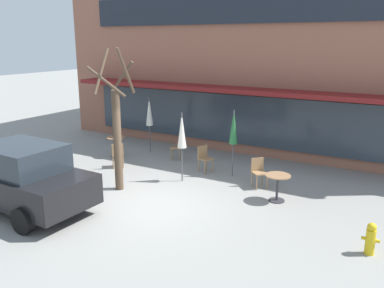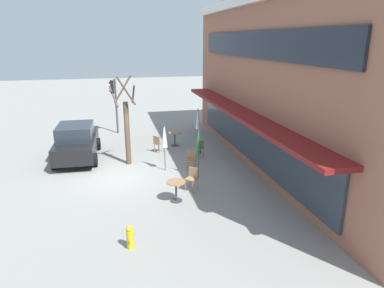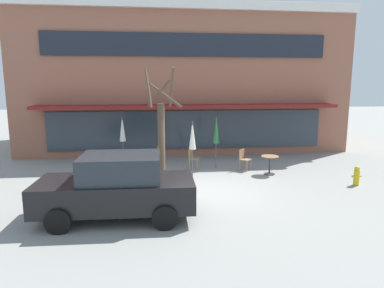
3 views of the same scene
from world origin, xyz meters
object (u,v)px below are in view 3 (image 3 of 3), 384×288
cafe_table_near_wall (102,160)px  parked_sedan (118,187)px  patio_umbrella_green_folded (122,129)px  patio_umbrella_cream_folded (192,136)px  patio_umbrella_corner_open (216,131)px  cafe_chair_2 (193,157)px  cafe_chair_1 (125,165)px  fire_hydrant (357,176)px  street_tree (161,138)px  cafe_table_streetside (270,162)px  cafe_chair_0 (244,158)px  cafe_chair_3 (157,154)px

cafe_table_near_wall → parked_sedan: (1.10, -5.07, 0.36)m
patio_umbrella_green_folded → patio_umbrella_cream_folded: 3.63m
patio_umbrella_green_folded → patio_umbrella_cream_folded: same height
patio_umbrella_corner_open → cafe_chair_2: (-1.02, -0.06, -1.10)m
patio_umbrella_corner_open → cafe_chair_1: patio_umbrella_corner_open is taller
fire_hydrant → parked_sedan: bearing=-165.9°
cafe_chair_2 → street_tree: bearing=-117.0°
patio_umbrella_corner_open → street_tree: street_tree is taller
cafe_table_streetside → cafe_chair_1: (-5.78, 0.11, 0.01)m
fire_hydrant → cafe_chair_2: bearing=151.3°
patio_umbrella_green_folded → patio_umbrella_corner_open: 4.16m
cafe_chair_2 → parked_sedan: (-2.67, -5.15, 0.35)m
fire_hydrant → cafe_chair_1: bearing=167.1°
cafe_chair_1 → cafe_chair_2: bearing=22.4°
patio_umbrella_green_folded → parked_sedan: (0.34, -6.21, -0.75)m
patio_umbrella_corner_open → patio_umbrella_green_folded: bearing=166.1°
cafe_table_near_wall → cafe_chair_2: (3.78, 0.08, 0.01)m
patio_umbrella_green_folded → cafe_chair_1: 2.48m
cafe_chair_0 → cafe_chair_3: (-3.64, 1.22, 0.00)m
patio_umbrella_corner_open → cafe_chair_1: (-3.82, -1.21, -1.10)m
cafe_chair_1 → cafe_chair_3: size_ratio=1.00×
cafe_table_near_wall → cafe_table_streetside: size_ratio=1.00×
cafe_table_streetside → cafe_chair_3: cafe_chair_3 is taller
cafe_table_streetside → fire_hydrant: (2.62, -1.81, -0.16)m
cafe_table_streetside → parked_sedan: parked_sedan is taller
patio_umbrella_green_folded → fire_hydrant: 9.64m
cafe_chair_0 → cafe_chair_2: bearing=167.6°
patio_umbrella_green_folded → street_tree: street_tree is taller
cafe_table_streetside → parked_sedan: 6.87m
patio_umbrella_cream_folded → cafe_chair_0: size_ratio=2.47×
street_tree → fire_hydrant: (7.00, -0.32, -1.45)m
cafe_chair_1 → cafe_chair_2: 3.02m
cafe_table_streetside → street_tree: bearing=-161.3°
cafe_chair_3 → cafe_chair_2: bearing=-26.4°
patio_umbrella_cream_folded → cafe_chair_0: (2.28, 0.72, -1.10)m
fire_hydrant → cafe_chair_0: bearing=143.2°
patio_umbrella_cream_folded → patio_umbrella_corner_open: same height
patio_umbrella_green_folded → cafe_chair_0: 5.47m
cafe_chair_0 → fire_hydrant: bearing=-36.8°
cafe_table_near_wall → patio_umbrella_green_folded: size_ratio=0.35×
patio_umbrella_corner_open → parked_sedan: patio_umbrella_corner_open is taller
patio_umbrella_green_folded → parked_sedan: size_ratio=0.52×
cafe_table_streetside → fire_hydrant: size_ratio=1.08×
parked_sedan → cafe_chair_0: bearing=44.4°
cafe_table_streetside → cafe_chair_0: (-0.86, 0.80, 0.01)m
cafe_chair_2 → cafe_chair_0: bearing=-12.4°
cafe_chair_0 → cafe_chair_2: (-2.12, 0.47, 0.00)m
patio_umbrella_green_folded → cafe_chair_0: size_ratio=2.47×
cafe_chair_1 → cafe_table_near_wall: bearing=132.5°
patio_umbrella_green_folded → patio_umbrella_corner_open: (4.04, -1.00, 0.00)m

